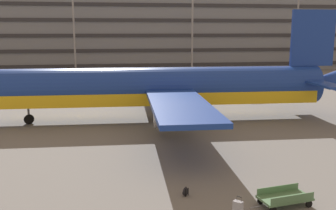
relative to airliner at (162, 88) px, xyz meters
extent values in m
plane|color=slate|center=(0.06, -1.29, -3.22)|extent=(600.00, 600.00, 0.00)
cube|color=slate|center=(0.06, 52.51, 4.46)|extent=(130.39, 15.94, 15.37)
cube|color=#2D2D33|center=(0.06, 44.44, -1.69)|extent=(129.09, 0.24, 0.70)
cube|color=#2D2D33|center=(0.06, 44.44, 1.39)|extent=(129.09, 0.24, 0.70)
cube|color=#2D2D33|center=(0.06, 44.44, 4.46)|extent=(129.09, 0.24, 0.70)
cube|color=#2D2D33|center=(0.06, 44.44, 7.54)|extent=(129.09, 0.24, 0.70)
cube|color=#2D2D33|center=(0.06, 44.44, 10.61)|extent=(129.09, 0.24, 0.70)
cylinder|color=navy|center=(-0.41, 0.02, 0.18)|extent=(32.22, 4.93, 3.66)
cube|color=yellow|center=(-0.41, 0.02, -0.83)|extent=(30.93, 4.81, 1.17)
cone|color=navy|center=(16.90, -0.67, 0.45)|extent=(4.50, 3.10, 2.93)
cube|color=navy|center=(15.03, -0.60, 4.75)|extent=(4.40, 0.53, 5.49)
cube|color=navy|center=(14.49, -4.06, 0.64)|extent=(2.02, 5.55, 0.20)
cube|color=navy|center=(14.76, 2.89, 0.64)|extent=(2.02, 5.55, 0.20)
cube|color=navy|center=(0.25, -8.59, -0.10)|extent=(4.93, 13.65, 0.36)
cube|color=navy|center=(0.93, 8.54, -0.10)|extent=(4.93, 13.65, 0.36)
cylinder|color=#9E9EA3|center=(-0.16, -6.14, -1.40)|extent=(2.69, 2.11, 2.01)
cylinder|color=#9E9EA3|center=(0.33, 6.13, -1.40)|extent=(2.69, 2.11, 2.01)
cylinder|color=black|center=(-12.60, 0.50, -2.77)|extent=(0.91, 0.39, 0.90)
cylinder|color=slate|center=(-12.60, 0.50, -1.99)|extent=(0.20, 0.20, 1.57)
cylinder|color=black|center=(0.81, -1.59, -2.77)|extent=(0.91, 0.39, 0.90)
cylinder|color=slate|center=(0.81, -1.59, -1.99)|extent=(0.20, 0.20, 1.57)
cylinder|color=black|center=(0.93, 1.52, -2.77)|extent=(0.91, 0.39, 0.90)
cylinder|color=slate|center=(0.93, 1.52, -1.99)|extent=(0.20, 0.20, 1.57)
cylinder|color=gray|center=(-11.24, 40.12, 6.17)|extent=(0.36, 0.36, 18.78)
cylinder|color=gray|center=(11.74, 40.12, 8.15)|extent=(0.36, 0.36, 22.74)
cylinder|color=gray|center=(33.91, 40.12, 7.06)|extent=(0.36, 0.36, 20.58)
cube|color=gray|center=(0.83, -20.47, -2.81)|extent=(0.51, 0.52, 0.73)
cylinder|color=#333338|center=(0.97, -20.50, -2.34)|extent=(0.02, 0.02, 0.20)
cylinder|color=#333338|center=(0.81, -20.32, -2.34)|extent=(0.02, 0.02, 0.20)
cube|color=black|center=(0.89, -20.41, -2.24)|extent=(0.18, 0.20, 0.02)
ellipsoid|color=black|center=(-1.17, -17.79, -2.97)|extent=(0.43, 0.41, 0.51)
ellipsoid|color=black|center=(-1.23, -17.71, -3.05)|extent=(0.27, 0.24, 0.23)
torus|color=black|center=(-1.15, -17.82, -2.71)|extent=(0.07, 0.06, 0.08)
cube|color=black|center=(-1.19, -17.93, -2.97)|extent=(0.04, 0.04, 0.43)
cube|color=black|center=(-1.02, -17.81, -2.97)|extent=(0.04, 0.04, 0.43)
cube|color=#4C724C|center=(3.55, -19.69, -2.80)|extent=(2.78, 1.72, 0.12)
cylinder|color=#4C4C51|center=(1.93, -19.97, -3.04)|extent=(0.70, 0.17, 0.05)
cube|color=#4C724C|center=(3.66, -20.30, -2.60)|extent=(2.44, 0.46, 0.40)
cube|color=#4C724C|center=(3.45, -19.08, -2.60)|extent=(2.44, 0.46, 0.40)
cylinder|color=black|center=(2.62, -20.41, -3.04)|extent=(0.37, 0.16, 0.36)
cylinder|color=black|center=(2.44, -19.32, -3.04)|extent=(0.37, 0.16, 0.36)
cylinder|color=black|center=(4.67, -20.06, -3.04)|extent=(0.37, 0.16, 0.36)
cylinder|color=black|center=(4.48, -18.97, -3.04)|extent=(0.37, 0.16, 0.36)
camera|label=1|loc=(-5.08, -36.94, 5.51)|focal=41.62mm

